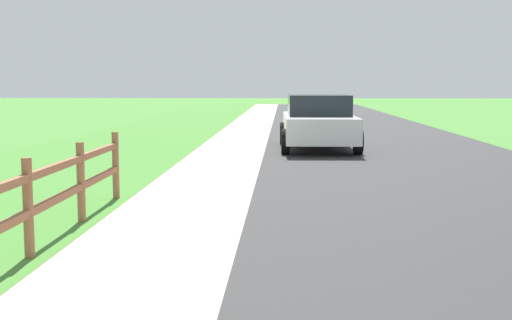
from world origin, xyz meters
TOP-DOWN VIEW (x-y plane):
  - ground_plane at (0.00, 25.00)m, footprint 120.00×120.00m
  - road_asphalt at (3.50, 27.00)m, footprint 7.00×66.00m
  - curb_concrete at (-3.00, 27.00)m, footprint 6.00×66.00m
  - grass_verge at (-4.50, 27.00)m, footprint 5.00×66.00m
  - parked_suv_white at (1.52, 18.32)m, footprint 2.23×4.84m

SIDE VIEW (x-z plane):
  - ground_plane at x=0.00m, z-range 0.00..0.00m
  - road_asphalt at x=3.50m, z-range 0.00..0.01m
  - curb_concrete at x=-3.00m, z-range 0.00..0.01m
  - grass_verge at x=-4.50m, z-range 0.00..0.01m
  - parked_suv_white at x=1.52m, z-range 0.00..1.57m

